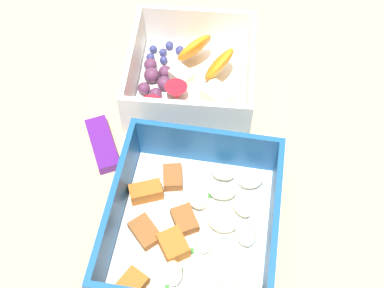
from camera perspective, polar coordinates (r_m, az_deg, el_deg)
table_surface at (r=58.47cm, az=1.00°, el=-1.19°), size 80.00×80.00×2.00cm
pasta_container at (r=50.98cm, az=0.24°, el=-8.87°), size 19.04×17.12×5.93cm
fruit_bowl at (r=61.47cm, az=-0.26°, el=7.36°), size 15.14×14.34×6.18cm
candy_bar at (r=58.19cm, az=-9.81°, el=-0.02°), size 7.37×5.05×1.20cm
paper_cup_liner at (r=70.40cm, az=-3.85°, el=13.18°), size 3.43×3.43×1.48cm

